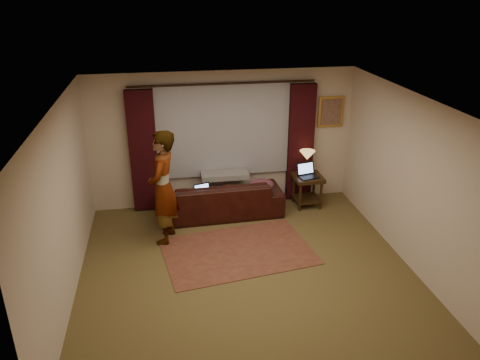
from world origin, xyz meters
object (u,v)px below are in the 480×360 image
(sofa, at_px, (221,192))
(person, at_px, (163,188))
(end_table, at_px, (307,191))
(laptop_table, at_px, (309,171))
(laptop_sofa, at_px, (204,192))
(tiffany_lamp, at_px, (307,162))

(sofa, relative_size, person, 1.17)
(end_table, bearing_deg, person, -162.65)
(end_table, height_order, person, person)
(laptop_table, bearing_deg, sofa, 167.94)
(sofa, bearing_deg, laptop_sofa, 29.72)
(tiffany_lamp, xyz_separation_m, person, (-2.75, -0.97, 0.11))
(sofa, xyz_separation_m, laptop_sofa, (-0.32, -0.19, 0.11))
(laptop_sofa, distance_m, person, 1.02)
(laptop_sofa, xyz_separation_m, person, (-0.73, -0.60, 0.40))
(laptop_table, height_order, person, person)
(laptop_sofa, bearing_deg, sofa, 13.52)
(tiffany_lamp, bearing_deg, laptop_table, -92.78)
(laptop_sofa, xyz_separation_m, laptop_table, (2.01, 0.20, 0.19))
(laptop_sofa, distance_m, end_table, 2.06)
(sofa, bearing_deg, end_table, -179.33)
(laptop_sofa, height_order, tiffany_lamp, tiffany_lamp)
(person, bearing_deg, end_table, 122.94)
(laptop_sofa, distance_m, tiffany_lamp, 2.08)
(tiffany_lamp, bearing_deg, end_table, -87.66)
(tiffany_lamp, height_order, person, person)
(person, bearing_deg, sofa, 142.69)
(end_table, distance_m, laptop_table, 0.45)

